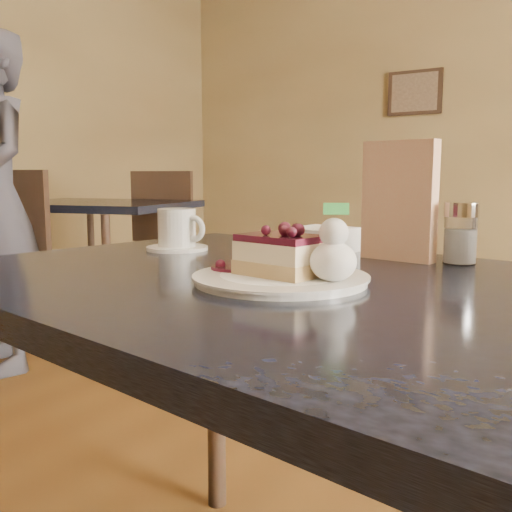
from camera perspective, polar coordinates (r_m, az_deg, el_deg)
The scene contains 10 objects.
main_table at distance 0.93m, azimuth 4.48°, elevation -7.19°, with size 1.36×1.02×0.78m.
dessert_plate at distance 0.87m, azimuth 2.48°, elevation -2.32°, with size 0.26×0.26×0.01m, color white.
cheesecake_slice at distance 0.87m, azimuth 2.49°, elevation 0.07°, with size 0.14×0.11×0.06m.
whipped_cream at distance 0.82m, azimuth 7.73°, elevation -0.54°, with size 0.07×0.07×0.06m.
berry_sauce at distance 0.93m, azimuth -1.97°, elevation -1.16°, with size 0.08×0.08×0.01m, color black.
coffee_set at distance 1.27m, azimuth -7.82°, elevation 2.44°, with size 0.14×0.14×0.09m.
menu_card at distance 1.13m, azimuth 14.10°, elevation 5.35°, with size 0.15×0.03×0.23m, color beige.
sugar_shaker at distance 1.12m, azimuth 19.78°, elevation 2.21°, with size 0.06×0.06×0.11m.
napkin_stack at distance 1.24m, azimuth 6.64°, elevation 1.64°, with size 0.12×0.12×0.05m, color white.
bg_table_far_left at distance 3.66m, azimuth -15.29°, elevation -6.00°, with size 1.23×1.91×1.27m.
Camera 1 is at (0.18, -0.37, 0.94)m, focal length 40.00 mm.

